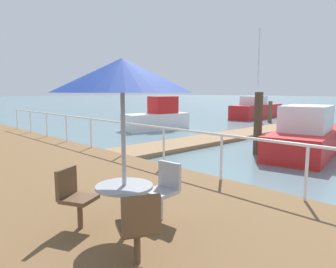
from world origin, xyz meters
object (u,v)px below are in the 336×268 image
at_px(moored_boat_0, 157,118).
at_px(moored_boat_2, 256,109).
at_px(moored_boat_4, 308,136).
at_px(cafe_chair_0, 165,186).
at_px(cafe_chair_1, 74,193).
at_px(cafe_chair_2, 139,224).
at_px(patio_umbrella, 122,76).
at_px(cafe_table_round, 124,190).

xyz_separation_m(moored_boat_0, moored_boat_2, (12.24, 0.14, 0.02)).
distance_m(moored_boat_4, cafe_chair_0, 9.13).
bearing_deg(moored_boat_4, cafe_chair_1, -176.12).
distance_m(cafe_chair_1, cafe_chair_2, 1.53).
height_order(moored_boat_4, patio_umbrella, patio_umbrella).
relative_size(moored_boat_0, moored_boat_4, 0.70).
bearing_deg(cafe_table_round, patio_umbrella, -135.00).
distance_m(moored_boat_4, patio_umbrella, 10.16).
height_order(moored_boat_4, cafe_chair_1, moored_boat_4).
relative_size(cafe_chair_1, cafe_chair_2, 1.00).
relative_size(moored_boat_2, cafe_chair_0, 8.87).
distance_m(cafe_table_round, patio_umbrella, 1.57).
distance_m(moored_boat_0, moored_boat_4, 9.86).
distance_m(moored_boat_2, moored_boat_4, 16.48).
bearing_deg(cafe_table_round, cafe_chair_0, 5.24).
bearing_deg(cafe_chair_1, cafe_chair_2, -89.23).
relative_size(cafe_chair_0, cafe_chair_2, 1.00).
bearing_deg(cafe_chair_2, cafe_chair_0, 35.08).
height_order(moored_boat_0, cafe_chair_1, moored_boat_0).
bearing_deg(cafe_chair_0, cafe_table_round, -174.76).
bearing_deg(cafe_chair_2, moored_boat_0, 47.29).
relative_size(moored_boat_4, cafe_chair_1, 6.99).
relative_size(patio_umbrella, cafe_chair_2, 2.74).
bearing_deg(cafe_chair_1, cafe_chair_0, -29.07).
distance_m(moored_boat_0, patio_umbrella, 15.69).
relative_size(moored_boat_0, cafe_chair_2, 4.91).
distance_m(moored_boat_2, cafe_chair_1, 25.69).
distance_m(patio_umbrella, cafe_chair_0, 1.91).
xyz_separation_m(cafe_chair_0, cafe_chair_1, (-1.23, 0.68, 0.00)).
height_order(cafe_table_round, cafe_chair_1, cafe_chair_1).
relative_size(cafe_table_round, cafe_chair_1, 0.89).
relative_size(moored_boat_0, patio_umbrella, 1.79).
height_order(patio_umbrella, cafe_chair_1, patio_umbrella).
distance_m(moored_boat_0, cafe_chair_1, 15.32).
bearing_deg(patio_umbrella, moored_boat_2, 26.40).
distance_m(cafe_chair_0, cafe_chair_1, 1.40).
xyz_separation_m(moored_boat_0, cafe_chair_1, (-11.14, -10.51, 0.16)).
distance_m(moored_boat_2, patio_umbrella, 25.74).
bearing_deg(cafe_table_round, cafe_chair_2, -115.08).
xyz_separation_m(moored_boat_4, cafe_table_round, (-9.87, -1.45, 0.38)).
bearing_deg(patio_umbrella, moored_boat_4, 8.38).
height_order(cafe_chair_0, cafe_chair_1, same).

